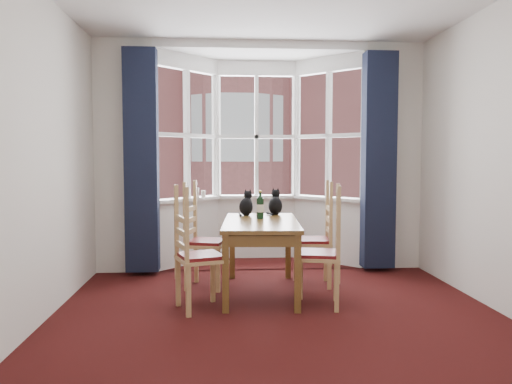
{
  "coord_description": "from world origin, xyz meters",
  "views": [
    {
      "loc": [
        -0.51,
        -3.87,
        1.39
      ],
      "look_at": [
        -0.15,
        1.05,
        1.05
      ],
      "focal_mm": 35.0,
      "sensor_mm": 36.0,
      "label": 1
    }
  ],
  "objects": [
    {
      "name": "floor",
      "position": [
        0.0,
        0.0,
        0.0
      ],
      "size": [
        4.5,
        4.5,
        0.0
      ],
      "primitive_type": "plane",
      "color": "black",
      "rests_on": "ground"
    },
    {
      "name": "wall_left",
      "position": [
        -2.0,
        0.0,
        1.4
      ],
      "size": [
        0.0,
        4.5,
        4.5
      ],
      "primitive_type": "plane",
      "rotation": [
        1.57,
        0.0,
        1.57
      ],
      "color": "silver",
      "rests_on": "floor"
    },
    {
      "name": "wall_near",
      "position": [
        0.0,
        -2.25,
        1.4
      ],
      "size": [
        4.0,
        0.0,
        4.0
      ],
      "primitive_type": "plane",
      "rotation": [
        -1.57,
        0.0,
        0.0
      ],
      "color": "silver",
      "rests_on": "floor"
    },
    {
      "name": "wall_back_pier_left",
      "position": [
        -1.65,
        2.25,
        1.4
      ],
      "size": [
        0.7,
        0.12,
        2.8
      ],
      "primitive_type": "cube",
      "color": "silver",
      "rests_on": "floor"
    },
    {
      "name": "wall_back_pier_right",
      "position": [
        1.65,
        2.25,
        1.4
      ],
      "size": [
        0.7,
        0.12,
        2.8
      ],
      "primitive_type": "cube",
      "color": "silver",
      "rests_on": "floor"
    },
    {
      "name": "bay_window",
      "position": [
        0.0,
        2.75,
        1.4
      ],
      "size": [
        2.76,
        0.94,
        2.8
      ],
      "color": "white",
      "rests_on": "floor"
    },
    {
      "name": "curtain_left",
      "position": [
        -1.42,
        2.07,
        1.35
      ],
      "size": [
        0.38,
        0.22,
        2.6
      ],
      "primitive_type": "cube",
      "color": "#171D34",
      "rests_on": "floor"
    },
    {
      "name": "curtain_right",
      "position": [
        1.42,
        2.07,
        1.35
      ],
      "size": [
        0.38,
        0.22,
        2.6
      ],
      "primitive_type": "cube",
      "color": "#171D34",
      "rests_on": "floor"
    },
    {
      "name": "dining_table",
      "position": [
        -0.09,
        1.16,
        0.65
      ],
      "size": [
        0.84,
        1.44,
        0.75
      ],
      "color": "brown",
      "rests_on": "floor"
    },
    {
      "name": "chair_left_near",
      "position": [
        -0.77,
        0.63,
        0.47
      ],
      "size": [
        0.51,
        0.53,
        0.92
      ],
      "color": "tan",
      "rests_on": "floor"
    },
    {
      "name": "chair_left_far",
      "position": [
        -0.74,
        1.46,
        0.47
      ],
      "size": [
        0.49,
        0.51,
        0.92
      ],
      "color": "tan",
      "rests_on": "floor"
    },
    {
      "name": "chair_right_near",
      "position": [
        0.5,
        0.67,
        0.47
      ],
      "size": [
        0.48,
        0.49,
        0.92
      ],
      "color": "tan",
      "rests_on": "floor"
    },
    {
      "name": "chair_right_far",
      "position": [
        0.58,
        1.44,
        0.47
      ],
      "size": [
        0.44,
        0.46,
        0.92
      ],
      "color": "tan",
      "rests_on": "floor"
    },
    {
      "name": "cat_left",
      "position": [
        -0.21,
        1.65,
        0.86
      ],
      "size": [
        0.21,
        0.25,
        0.3
      ],
      "color": "black",
      "rests_on": "dining_table"
    },
    {
      "name": "cat_right",
      "position": [
        0.12,
        1.71,
        0.86
      ],
      "size": [
        0.19,
        0.24,
        0.3
      ],
      "color": "black",
      "rests_on": "dining_table"
    },
    {
      "name": "wine_bottle",
      "position": [
        -0.08,
        1.33,
        0.88
      ],
      "size": [
        0.08,
        0.08,
        0.3
      ],
      "color": "black",
      "rests_on": "dining_table"
    },
    {
      "name": "candle_tall",
      "position": [
        -0.8,
        2.6,
        0.93
      ],
      "size": [
        0.06,
        0.06,
        0.13
      ],
      "primitive_type": "cylinder",
      "color": "white",
      "rests_on": "bay_window"
    },
    {
      "name": "candle_short",
      "position": [
        -0.72,
        2.63,
        0.92
      ],
      "size": [
        0.06,
        0.06,
        0.1
      ],
      "primitive_type": "cylinder",
      "color": "white",
      "rests_on": "bay_window"
    },
    {
      "name": "street",
      "position": [
        0.0,
        32.25,
        -6.0
      ],
      "size": [
        80.0,
        80.0,
        0.0
      ],
      "primitive_type": "plane",
      "color": "#333335",
      "rests_on": "ground"
    },
    {
      "name": "tenement_building",
      "position": [
        0.0,
        14.01,
        1.6
      ],
      "size": [
        18.4,
        7.8,
        15.2
      ],
      "color": "#A85B57",
      "rests_on": "street"
    }
  ]
}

